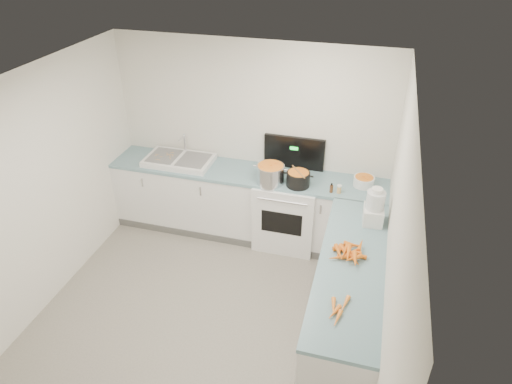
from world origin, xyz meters
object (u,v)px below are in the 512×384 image
(black_pot, at_px, (298,180))
(sink, at_px, (179,160))
(stove, at_px, (287,210))
(spice_jar, at_px, (339,190))
(steel_pot, at_px, (270,175))
(food_processor, at_px, (374,208))
(extract_bottle, at_px, (331,189))
(mixing_bowl, at_px, (364,181))

(black_pot, bearing_deg, sink, 174.46)
(stove, xyz_separation_m, spice_jar, (0.63, -0.17, 0.51))
(steel_pot, distance_m, food_processor, 1.33)
(stove, bearing_deg, black_pot, -44.63)
(stove, distance_m, steel_pot, 0.62)
(sink, relative_size, spice_jar, 10.09)
(spice_jar, bearing_deg, stove, 164.62)
(sink, xyz_separation_m, extract_bottle, (1.99, -0.20, 0.01))
(black_pot, relative_size, extract_bottle, 2.92)
(steel_pot, bearing_deg, food_processor, -22.75)
(black_pot, xyz_separation_m, extract_bottle, (0.40, -0.05, -0.03))
(black_pot, bearing_deg, spice_jar, -4.05)
(steel_pot, bearing_deg, spice_jar, -1.58)
(spice_jar, bearing_deg, mixing_bowl, 43.25)
(food_processor, bearing_deg, stove, 147.26)
(steel_pot, bearing_deg, mixing_bowl, 11.59)
(black_pot, xyz_separation_m, spice_jar, (0.49, -0.03, -0.04))
(steel_pot, height_order, black_pot, steel_pot)
(mixing_bowl, bearing_deg, food_processor, -78.82)
(sink, height_order, steel_pot, sink)
(sink, distance_m, extract_bottle, 2.00)
(extract_bottle, bearing_deg, sink, 174.26)
(extract_bottle, bearing_deg, spice_jar, 7.35)
(black_pot, relative_size, spice_jar, 3.24)
(stove, relative_size, spice_jar, 15.95)
(stove, xyz_separation_m, mixing_bowl, (0.89, 0.07, 0.52))
(mixing_bowl, bearing_deg, black_pot, -164.34)
(spice_jar, distance_m, food_processor, 0.65)
(stove, xyz_separation_m, steel_pot, (-0.19, -0.15, 0.57))
(food_processor, bearing_deg, black_pot, 149.51)
(extract_bottle, xyz_separation_m, spice_jar, (0.09, 0.01, -0.00))
(extract_bottle, bearing_deg, food_processor, -44.24)
(black_pot, bearing_deg, food_processor, -30.49)
(stove, distance_m, mixing_bowl, 1.03)
(mixing_bowl, bearing_deg, spice_jar, -136.75)
(stove, bearing_deg, spice_jar, -15.38)
(steel_pot, height_order, food_processor, food_processor)
(extract_bottle, bearing_deg, mixing_bowl, 36.32)
(extract_bottle, bearing_deg, steel_pot, 177.35)
(steel_pot, bearing_deg, extract_bottle, -2.65)
(sink, bearing_deg, extract_bottle, -5.74)
(black_pot, height_order, extract_bottle, black_pot)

